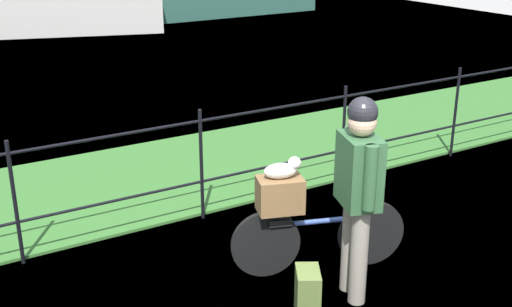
{
  "coord_description": "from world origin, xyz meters",
  "views": [
    {
      "loc": [
        -2.6,
        -3.13,
        2.92
      ],
      "look_at": [
        0.21,
        1.57,
        0.9
      ],
      "focal_mm": 44.99,
      "sensor_mm": 36.0,
      "label": 1
    }
  ],
  "objects_px": {
    "wooden_crate": "(280,195)",
    "bicycle_main": "(317,237)",
    "cyclist_person": "(358,182)",
    "terrier_dog": "(283,169)",
    "backpack_on_paving": "(308,294)"
  },
  "relations": [
    {
      "from": "bicycle_main",
      "to": "backpack_on_paving",
      "type": "height_order",
      "value": "bicycle_main"
    },
    {
      "from": "terrier_dog",
      "to": "cyclist_person",
      "type": "height_order",
      "value": "cyclist_person"
    },
    {
      "from": "terrier_dog",
      "to": "bicycle_main",
      "type": "bearing_deg",
      "value": -18.62
    },
    {
      "from": "cyclist_person",
      "to": "backpack_on_paving",
      "type": "xyz_separation_m",
      "value": [
        -0.49,
        -0.06,
        -0.8
      ]
    },
    {
      "from": "wooden_crate",
      "to": "backpack_on_paving",
      "type": "distance_m",
      "value": 0.86
    },
    {
      "from": "bicycle_main",
      "to": "terrier_dog",
      "type": "bearing_deg",
      "value": 161.38
    },
    {
      "from": "cyclist_person",
      "to": "terrier_dog",
      "type": "bearing_deg",
      "value": 118.36
    },
    {
      "from": "bicycle_main",
      "to": "wooden_crate",
      "type": "xyz_separation_m",
      "value": [
        -0.32,
        0.11,
        0.43
      ]
    },
    {
      "from": "bicycle_main",
      "to": "terrier_dog",
      "type": "xyz_separation_m",
      "value": [
        -0.3,
        0.1,
        0.66
      ]
    },
    {
      "from": "cyclist_person",
      "to": "wooden_crate",
      "type": "bearing_deg",
      "value": 119.79
    },
    {
      "from": "wooden_crate",
      "to": "cyclist_person",
      "type": "xyz_separation_m",
      "value": [
        0.34,
        -0.59,
        0.25
      ]
    },
    {
      "from": "bicycle_main",
      "to": "backpack_on_paving",
      "type": "relative_size",
      "value": 3.73
    },
    {
      "from": "wooden_crate",
      "to": "terrier_dog",
      "type": "xyz_separation_m",
      "value": [
        0.02,
        -0.01,
        0.23
      ]
    },
    {
      "from": "bicycle_main",
      "to": "cyclist_person",
      "type": "relative_size",
      "value": 0.89
    },
    {
      "from": "wooden_crate",
      "to": "bicycle_main",
      "type": "bearing_deg",
      "value": -18.62
    }
  ]
}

